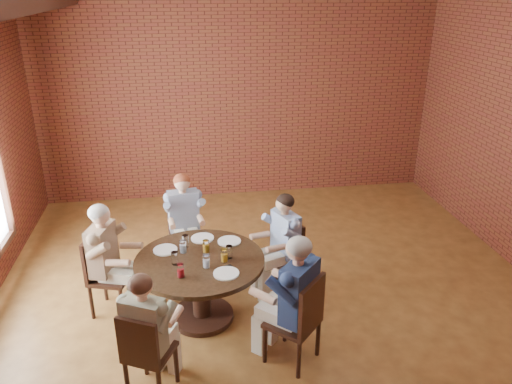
{
  "coord_description": "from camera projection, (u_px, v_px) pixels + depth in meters",
  "views": [
    {
      "loc": [
        -0.93,
        -4.59,
        3.44
      ],
      "look_at": [
        -0.09,
        1.0,
        1.05
      ],
      "focal_mm": 35.0,
      "sensor_mm": 36.0,
      "label": 1
    }
  ],
  "objects": [
    {
      "name": "glass_f",
      "position": [
        181.0,
        271.0,
        4.9
      ],
      "size": [
        0.07,
        0.07,
        0.14
      ],
      "primitive_type": "cylinder",
      "color": "white",
      "rests_on": "dining_table"
    },
    {
      "name": "glass_d",
      "position": [
        183.0,
        246.0,
        5.35
      ],
      "size": [
        0.07,
        0.07,
        0.14
      ],
      "primitive_type": "cylinder",
      "color": "white",
      "rests_on": "dining_table"
    },
    {
      "name": "diner_a",
      "position": [
        281.0,
        245.0,
        5.76
      ],
      "size": [
        0.73,
        0.67,
        1.26
      ],
      "primitive_type": null,
      "rotation": [
        0.0,
        0.0,
        -1.19
      ],
      "color": "#466BB7",
      "rests_on": "floor"
    },
    {
      "name": "chair_e",
      "position": [
        301.0,
        318.0,
        4.69
      ],
      "size": [
        0.62,
        0.62,
        0.95
      ],
      "rotation": [
        0.0,
        0.0,
        3.97
      ],
      "color": "#331A11",
      "rests_on": "floor"
    },
    {
      "name": "chair_d",
      "position": [
        145.0,
        352.0,
        4.31
      ],
      "size": [
        0.51,
        0.51,
        0.89
      ],
      "rotation": [
        0.0,
        0.0,
        2.68
      ],
      "color": "#331A11",
      "rests_on": "floor"
    },
    {
      "name": "chair_b",
      "position": [
        185.0,
        230.0,
        6.42
      ],
      "size": [
        0.44,
        0.44,
        0.9
      ],
      "rotation": [
        0.0,
        0.0,
        0.12
      ],
      "color": "#331A11",
      "rests_on": "floor"
    },
    {
      "name": "plate_b",
      "position": [
        202.0,
        238.0,
        5.65
      ],
      "size": [
        0.26,
        0.26,
        0.01
      ],
      "primitive_type": "cylinder",
      "color": "white",
      "rests_on": "dining_table"
    },
    {
      "name": "diner_c",
      "position": [
        109.0,
        260.0,
        5.41
      ],
      "size": [
        0.75,
        0.67,
        1.3
      ],
      "primitive_type": null,
      "rotation": [
        0.0,
        0.0,
        1.28
      ],
      "color": "brown",
      "rests_on": "floor"
    },
    {
      "name": "chair_a",
      "position": [
        286.0,
        254.0,
        5.85
      ],
      "size": [
        0.51,
        0.51,
        0.89
      ],
      "rotation": [
        0.0,
        0.0,
        -1.19
      ],
      "color": "#331A11",
      "rests_on": "floor"
    },
    {
      "name": "diner_b",
      "position": [
        185.0,
        222.0,
        6.3
      ],
      "size": [
        0.56,
        0.66,
        1.27
      ],
      "primitive_type": null,
      "rotation": [
        0.0,
        0.0,
        0.12
      ],
      "color": "gray",
      "rests_on": "floor"
    },
    {
      "name": "glass_e",
      "position": [
        175.0,
        258.0,
        5.12
      ],
      "size": [
        0.07,
        0.07,
        0.14
      ],
      "primitive_type": "cylinder",
      "color": "white",
      "rests_on": "dining_table"
    },
    {
      "name": "diner_e",
      "position": [
        293.0,
        301.0,
        4.68
      ],
      "size": [
        0.86,
        0.85,
        1.36
      ],
      "primitive_type": null,
      "rotation": [
        0.0,
        0.0,
        3.97
      ],
      "color": "navy",
      "rests_on": "floor"
    },
    {
      "name": "plate_a",
      "position": [
        229.0,
        241.0,
        5.58
      ],
      "size": [
        0.26,
        0.26,
        0.01
      ],
      "primitive_type": "cylinder",
      "color": "white",
      "rests_on": "dining_table"
    },
    {
      "name": "wall_back",
      "position": [
        239.0,
        97.0,
        8.17
      ],
      "size": [
        7.0,
        0.0,
        7.0
      ],
      "primitive_type": "plane",
      "rotation": [
        1.57,
        0.0,
        0.0
      ],
      "color": "maroon",
      "rests_on": "ground"
    },
    {
      "name": "glass_g",
      "position": [
        206.0,
        261.0,
        5.06
      ],
      "size": [
        0.07,
        0.07,
        0.14
      ],
      "primitive_type": "cylinder",
      "color": "white",
      "rests_on": "dining_table"
    },
    {
      "name": "glass_b",
      "position": [
        206.0,
        246.0,
        5.35
      ],
      "size": [
        0.07,
        0.07,
        0.14
      ],
      "primitive_type": "cylinder",
      "color": "white",
      "rests_on": "dining_table"
    },
    {
      "name": "diner_d",
      "position": [
        148.0,
        335.0,
        4.32
      ],
      "size": [
        0.68,
        0.73,
        1.24
      ],
      "primitive_type": null,
      "rotation": [
        0.0,
        0.0,
        2.68
      ],
      "color": "gray",
      "rests_on": "floor"
    },
    {
      "name": "chair_c",
      "position": [
        103.0,
        271.0,
        5.48
      ],
      "size": [
        0.51,
        0.51,
        0.92
      ],
      "rotation": [
        0.0,
        0.0,
        1.28
      ],
      "color": "#331A11",
      "rests_on": "floor"
    },
    {
      "name": "plate_c",
      "position": [
        165.0,
        250.0,
        5.41
      ],
      "size": [
        0.26,
        0.26,
        0.01
      ],
      "primitive_type": "cylinder",
      "color": "white",
      "rests_on": "dining_table"
    },
    {
      "name": "dining_table",
      "position": [
        200.0,
        277.0,
        5.32
      ],
      "size": [
        1.37,
        1.37,
        0.75
      ],
      "color": "#331A11",
      "rests_on": "floor"
    },
    {
      "name": "glass_a",
      "position": [
        229.0,
        252.0,
        5.24
      ],
      "size": [
        0.07,
        0.07,
        0.14
      ],
      "primitive_type": "cylinder",
      "color": "white",
      "rests_on": "dining_table"
    },
    {
      "name": "glass_h",
      "position": [
        224.0,
        255.0,
        5.17
      ],
      "size": [
        0.07,
        0.07,
        0.14
      ],
      "primitive_type": "cylinder",
      "color": "white",
      "rests_on": "dining_table"
    },
    {
      "name": "plate_d",
      "position": [
        226.0,
        273.0,
        4.97
      ],
      "size": [
        0.26,
        0.26,
        0.01
      ],
      "primitive_type": "cylinder",
      "color": "white",
      "rests_on": "dining_table"
    },
    {
      "name": "smartphone",
      "position": [
        231.0,
        268.0,
        5.06
      ],
      "size": [
        0.13,
        0.16,
        0.01
      ],
      "primitive_type": "cube",
      "rotation": [
        0.0,
        0.0,
        0.42
      ],
      "color": "black",
      "rests_on": "dining_table"
    },
    {
      "name": "glass_c",
      "position": [
        186.0,
        241.0,
        5.46
      ],
      "size": [
        0.07,
        0.07,
        0.14
      ],
      "primitive_type": "cylinder",
      "color": "white",
      "rests_on": "dining_table"
    },
    {
      "name": "floor",
      "position": [
        277.0,
        311.0,
        5.65
      ],
      "size": [
        7.0,
        7.0,
        0.0
      ],
      "primitive_type": "plane",
      "color": "#9E6831",
      "rests_on": "ground"
    }
  ]
}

